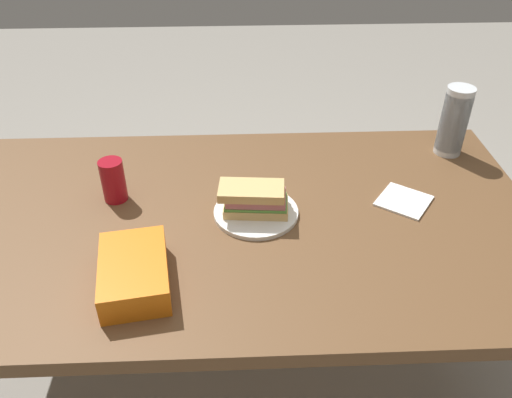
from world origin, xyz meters
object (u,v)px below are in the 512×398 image
(dining_table, at_px, (216,241))
(soda_can_red, at_px, (113,180))
(sandwich, at_px, (255,199))
(plastic_cup_stack, at_px, (454,121))
(chip_bag, at_px, (134,273))
(paper_plate, at_px, (256,212))

(dining_table, height_order, soda_can_red, soda_can_red)
(sandwich, height_order, plastic_cup_stack, plastic_cup_stack)
(dining_table, relative_size, sandwich, 9.24)
(plastic_cup_stack, bearing_deg, sandwich, 25.88)
(soda_can_red, distance_m, plastic_cup_stack, 1.04)
(sandwich, relative_size, soda_can_red, 1.55)
(dining_table, relative_size, plastic_cup_stack, 7.92)
(chip_bag, bearing_deg, dining_table, 135.71)
(paper_plate, relative_size, sandwich, 1.20)
(paper_plate, distance_m, plastic_cup_stack, 0.70)
(plastic_cup_stack, bearing_deg, soda_can_red, 12.00)
(paper_plate, height_order, plastic_cup_stack, plastic_cup_stack)
(dining_table, distance_m, sandwich, 0.17)
(dining_table, relative_size, soda_can_red, 14.35)
(chip_bag, distance_m, plastic_cup_stack, 1.07)
(dining_table, bearing_deg, plastic_cup_stack, -157.12)
(paper_plate, xyz_separation_m, chip_bag, (0.29, 0.25, 0.03))
(dining_table, bearing_deg, paper_plate, -176.29)
(soda_can_red, xyz_separation_m, chip_bag, (-0.10, 0.34, -0.03))
(soda_can_red, bearing_deg, chip_bag, 106.93)
(dining_table, xyz_separation_m, soda_can_red, (0.28, -0.10, 0.14))
(paper_plate, distance_m, soda_can_red, 0.40)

